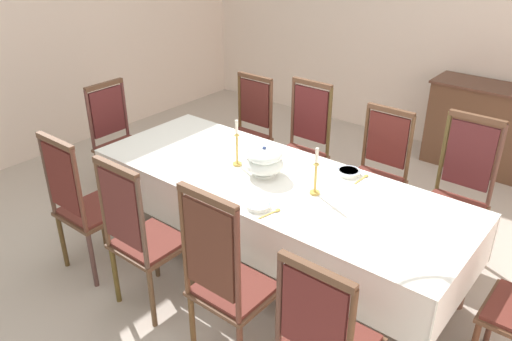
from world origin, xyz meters
TOP-DOWN VIEW (x-y plane):
  - ground at (0.00, 0.00)m, footprint 6.41×5.81m
  - back_wall at (0.00, 2.94)m, footprint 6.41×0.08m
  - left_wall at (-3.25, 0.00)m, footprint 0.08×5.81m
  - dining_table at (0.00, -0.08)m, footprint 2.81×1.03m
  - tablecloth at (0.00, -0.08)m, footprint 2.83×1.05m
  - chair_south_a at (-1.03, -1.00)m, footprint 0.44×0.42m
  - chair_north_a at (-1.03, 0.84)m, footprint 0.44×0.42m
  - chair_south_b at (-0.38, -1.00)m, footprint 0.44×0.42m
  - chair_north_b at (-0.38, 0.84)m, footprint 0.44×0.42m
  - chair_south_c at (0.37, -1.00)m, footprint 0.44×0.42m
  - chair_north_c at (0.37, 0.84)m, footprint 0.44×0.42m
  - chair_south_d at (1.02, -1.00)m, footprint 0.44×0.42m
  - chair_north_d at (1.02, 0.84)m, footprint 0.44×0.42m
  - chair_head_west at (-1.81, -0.08)m, footprint 0.42×0.44m
  - soup_tureen at (-0.09, -0.08)m, footprint 0.29×0.29m
  - candlestick_west at (-0.35, -0.08)m, footprint 0.07×0.07m
  - candlestick_east at (0.35, -0.08)m, footprint 0.07×0.07m
  - bowl_near_left at (0.17, -0.47)m, footprint 0.16×0.16m
  - bowl_near_right at (0.38, 0.32)m, footprint 0.17×0.17m
  - spoon_primary at (0.28, -0.44)m, footprint 0.05×0.18m
  - spoon_secondary at (0.50, 0.34)m, footprint 0.03×0.18m
  - sideboard at (0.84, 2.63)m, footprint 1.44×0.48m

SIDE VIEW (x-z plane):
  - ground at x=0.00m, z-range -0.04..0.00m
  - sideboard at x=0.84m, z-range 0.00..0.91m
  - chair_north_c at x=0.37m, z-range 0.02..1.09m
  - chair_north_a at x=-1.03m, z-range 0.02..1.09m
  - chair_south_d at x=1.02m, z-range 0.02..1.09m
  - chair_head_west at x=-1.81m, z-range 0.02..1.09m
  - chair_south_a at x=-1.03m, z-range 0.01..1.14m
  - chair_south_b at x=-0.38m, z-range 0.01..1.15m
  - chair_north_b at x=-0.38m, z-range 0.01..1.15m
  - chair_north_d at x=1.02m, z-range 0.00..1.17m
  - chair_south_c at x=0.37m, z-range 0.00..1.21m
  - tablecloth at x=0.00m, z-range 0.46..0.84m
  - dining_table at x=0.00m, z-range 0.30..1.04m
  - spoon_primary at x=0.28m, z-range 0.74..0.75m
  - spoon_secondary at x=0.50m, z-range 0.74..0.75m
  - bowl_near_left at x=0.17m, z-range 0.75..0.78m
  - bowl_near_right at x=0.38m, z-range 0.75..0.78m
  - soup_tureen at x=-0.09m, z-range 0.74..0.97m
  - candlestick_east at x=0.35m, z-range 0.71..1.05m
  - candlestick_west at x=-0.35m, z-range 0.71..1.07m
  - back_wall at x=0.00m, z-range 0.00..3.06m
  - left_wall at x=-3.25m, z-range 0.00..3.06m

